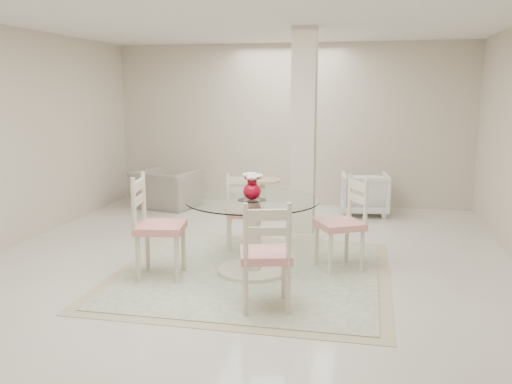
% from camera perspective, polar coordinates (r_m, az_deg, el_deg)
% --- Properties ---
extents(ground, '(7.00, 7.00, 0.00)m').
position_cam_1_polar(ground, '(6.07, -1.41, -7.87)').
color(ground, white).
rests_on(ground, ground).
extents(room_shell, '(6.02, 7.02, 2.71)m').
position_cam_1_polar(room_shell, '(5.76, -1.49, 9.93)').
color(room_shell, beige).
rests_on(room_shell, ground).
extents(column, '(0.30, 0.30, 2.70)m').
position_cam_1_polar(column, '(6.98, 5.03, 5.86)').
color(column, beige).
rests_on(column, ground).
extents(area_rug, '(2.88, 2.88, 0.02)m').
position_cam_1_polar(area_rug, '(5.86, -0.41, -8.48)').
color(area_rug, tan).
rests_on(area_rug, ground).
extents(dining_table, '(1.40, 1.40, 0.81)m').
position_cam_1_polar(dining_table, '(5.74, -0.41, -4.68)').
color(dining_table, beige).
rests_on(dining_table, ground).
extents(red_vase, '(0.22, 0.20, 0.29)m').
position_cam_1_polar(red_vase, '(5.62, -0.41, 0.60)').
color(red_vase, '#9C0418').
rests_on(red_vase, dining_table).
extents(dining_chair_east, '(0.61, 0.61, 1.12)m').
position_cam_1_polar(dining_chair_east, '(5.92, 9.45, -2.55)').
color(dining_chair_east, beige).
rests_on(dining_chair_east, ground).
extents(dining_chair_north, '(0.51, 0.51, 1.01)m').
position_cam_1_polar(dining_chair_north, '(6.69, -1.49, -1.40)').
color(dining_chair_north, beige).
rests_on(dining_chair_north, ground).
extents(dining_chair_west, '(0.55, 0.55, 1.20)m').
position_cam_1_polar(dining_chair_west, '(5.67, -10.80, -2.78)').
color(dining_chair_west, beige).
rests_on(dining_chair_west, ground).
extents(dining_chair_south, '(0.54, 0.54, 1.11)m').
position_cam_1_polar(dining_chair_south, '(4.72, 1.08, -5.90)').
color(dining_chair_south, beige).
rests_on(dining_chair_south, ground).
extents(recliner_taupe, '(1.13, 1.04, 0.63)m').
position_cam_1_polar(recliner_taupe, '(9.12, -9.44, 0.31)').
color(recliner_taupe, gray).
rests_on(recliner_taupe, ground).
extents(armchair_white, '(0.77, 0.79, 0.66)m').
position_cam_1_polar(armchair_white, '(8.69, 11.35, -0.15)').
color(armchair_white, white).
rests_on(armchair_white, ground).
extents(side_table, '(0.56, 0.56, 0.58)m').
position_cam_1_polar(side_table, '(8.39, 0.66, -0.75)').
color(side_table, tan).
rests_on(side_table, ground).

